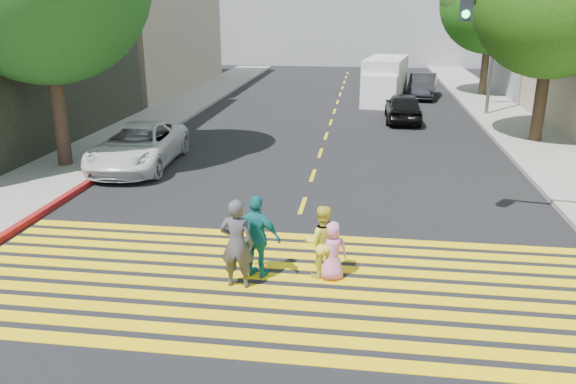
% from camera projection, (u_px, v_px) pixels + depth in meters
% --- Properties ---
extents(ground, '(120.00, 120.00, 0.00)m').
position_uv_depth(ground, '(265.00, 316.00, 10.24)').
color(ground, black).
extents(sidewalk_left, '(3.00, 40.00, 0.15)m').
position_uv_depth(sidewalk_left, '(187.00, 103.00, 32.00)').
color(sidewalk_left, gray).
rests_on(sidewalk_left, ground).
extents(sidewalk_right, '(3.00, 60.00, 0.15)m').
position_uv_depth(sidewalk_right, '(531.00, 140.00, 23.20)').
color(sidewalk_right, gray).
rests_on(sidewalk_right, ground).
extents(curb_red, '(0.20, 8.00, 0.16)m').
position_uv_depth(curb_red, '(73.00, 192.00, 16.76)').
color(curb_red, maroon).
rests_on(curb_red, ground).
extents(crosswalk, '(13.40, 5.30, 0.01)m').
position_uv_depth(crosswalk, '(276.00, 283.00, 11.44)').
color(crosswalk, yellow).
rests_on(crosswalk, ground).
extents(lane_line, '(0.12, 34.40, 0.01)m').
position_uv_depth(lane_line, '(336.00, 106.00, 31.38)').
color(lane_line, yellow).
rests_on(lane_line, ground).
extents(building_left_tan, '(12.00, 16.00, 10.00)m').
position_uv_depth(building_left_tan, '(101.00, 11.00, 37.06)').
color(building_left_tan, tan).
rests_on(building_left_tan, ground).
extents(pedestrian_man, '(0.69, 0.46, 1.85)m').
position_uv_depth(pedestrian_man, '(237.00, 244.00, 11.05)').
color(pedestrian_man, '#413F49').
rests_on(pedestrian_man, ground).
extents(pedestrian_woman, '(0.86, 0.73, 1.56)m').
position_uv_depth(pedestrian_woman, '(322.00, 242.00, 11.52)').
color(pedestrian_woman, yellow).
rests_on(pedestrian_woman, ground).
extents(pedestrian_child, '(0.69, 0.53, 1.26)m').
position_uv_depth(pedestrian_child, '(332.00, 251.00, 11.45)').
color(pedestrian_child, pink).
rests_on(pedestrian_child, ground).
extents(pedestrian_extra, '(1.12, 0.70, 1.77)m').
position_uv_depth(pedestrian_extra, '(257.00, 237.00, 11.48)').
color(pedestrian_extra, '#17797F').
rests_on(pedestrian_extra, ground).
extents(white_sedan, '(2.71, 5.40, 1.47)m').
position_uv_depth(white_sedan, '(138.00, 146.00, 19.54)').
color(white_sedan, silver).
rests_on(white_sedan, ground).
extents(dark_car_near, '(1.69, 4.18, 1.42)m').
position_uv_depth(dark_car_near, '(403.00, 107.00, 27.14)').
color(dark_car_near, black).
rests_on(dark_car_near, ground).
extents(silver_car, '(1.81, 4.42, 1.28)m').
position_uv_depth(silver_car, '(388.00, 79.00, 38.03)').
color(silver_car, '#B4B4B4').
rests_on(silver_car, ground).
extents(dark_car_parked, '(2.16, 4.58, 1.45)m').
position_uv_depth(dark_car_parked, '(422.00, 86.00, 34.15)').
color(dark_car_parked, black).
rests_on(dark_car_parked, ground).
extents(white_van, '(2.80, 5.62, 2.54)m').
position_uv_depth(white_van, '(384.00, 82.00, 32.24)').
color(white_van, silver).
rests_on(white_van, ground).
extents(street_lamp, '(2.09, 0.54, 9.23)m').
position_uv_depth(street_lamp, '(494.00, 7.00, 26.93)').
color(street_lamp, '#5E5E5E').
rests_on(street_lamp, ground).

